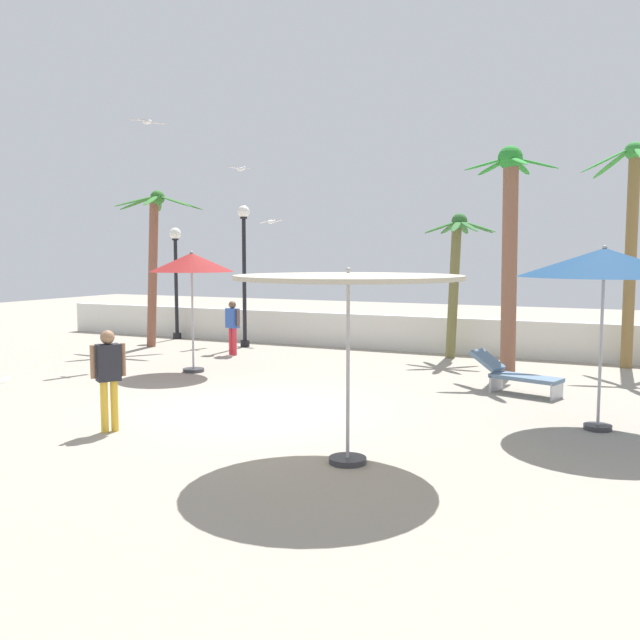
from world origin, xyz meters
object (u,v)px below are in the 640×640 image
at_px(guest_0, 233,323).
at_px(palm_tree_0, 154,247).
at_px(palm_tree_3, 456,264).
at_px(patio_umbrella_0, 192,264).
at_px(seagull_0, 271,222).
at_px(patio_umbrella_2, 348,285).
at_px(lamp_post_0, 244,260).
at_px(guest_1, 108,371).
at_px(palm_tree_2, 510,237).
at_px(lamp_post_1, 176,268).
at_px(palm_tree_1, 632,230).
at_px(seagull_2, 241,169).
at_px(patio_umbrella_1, 604,263).
at_px(lounge_chair_0, 515,374).
at_px(seagull_1, 147,122).

bearing_deg(guest_0, palm_tree_0, 171.65).
distance_m(palm_tree_0, palm_tree_3, 9.06).
bearing_deg(patio_umbrella_0, seagull_0, 101.97).
xyz_separation_m(patio_umbrella_2, lamp_post_0, (-7.47, 9.60, 0.23)).
bearing_deg(guest_0, seagull_0, 101.35).
relative_size(guest_1, seagull_0, 1.71).
height_order(palm_tree_2, guest_1, palm_tree_2).
xyz_separation_m(lamp_post_1, guest_1, (6.50, -10.45, -1.41)).
distance_m(palm_tree_1, seagull_2, 12.11).
xyz_separation_m(patio_umbrella_0, seagull_0, (-1.35, 6.36, 1.31)).
distance_m(lamp_post_0, seagull_0, 2.30).
relative_size(guest_1, seagull_2, 1.56).
relative_size(lamp_post_1, guest_1, 2.27).
xyz_separation_m(lamp_post_0, guest_0, (0.60, -1.65, -1.74)).
distance_m(patio_umbrella_1, guest_0, 11.01).
height_order(patio_umbrella_1, lounge_chair_0, patio_umbrella_1).
bearing_deg(patio_umbrella_0, palm_tree_0, 138.80).
distance_m(patio_umbrella_1, guest_1, 8.10).
xyz_separation_m(palm_tree_2, lounge_chair_0, (0.58, -2.37, -2.85)).
distance_m(patio_umbrella_1, palm_tree_2, 5.35).
bearing_deg(palm_tree_3, lamp_post_0, -175.90).
relative_size(patio_umbrella_2, seagull_0, 3.20).
bearing_deg(lamp_post_1, palm_tree_2, -10.91).
bearing_deg(palm_tree_0, lamp_post_1, 109.34).
relative_size(palm_tree_2, seagull_2, 5.11).
distance_m(palm_tree_2, seagull_0, 8.96).
bearing_deg(guest_1, seagull_2, 111.44).
distance_m(patio_umbrella_2, seagull_1, 11.50).
distance_m(palm_tree_3, seagull_2, 8.23).
xyz_separation_m(patio_umbrella_1, lamp_post_1, (-13.62, 6.98, -0.29)).
height_order(palm_tree_0, lounge_chair_0, palm_tree_0).
height_order(lamp_post_0, guest_1, lamp_post_0).
bearing_deg(patio_umbrella_2, lounge_chair_0, 77.53).
height_order(seagull_0, seagull_1, seagull_1).
xyz_separation_m(lamp_post_1, seagull_2, (2.05, 0.89, 3.26)).
height_order(patio_umbrella_1, palm_tree_2, palm_tree_2).
xyz_separation_m(patio_umbrella_0, guest_1, (2.12, -5.25, -1.63)).
distance_m(patio_umbrella_2, palm_tree_1, 10.83).
xyz_separation_m(lounge_chair_0, guest_0, (-8.15, 2.13, 0.52)).
xyz_separation_m(palm_tree_1, lamp_post_1, (-13.91, 0.10, -1.03)).
bearing_deg(palm_tree_2, guest_1, -120.20).
height_order(lamp_post_1, seagull_0, seagull_0).
xyz_separation_m(palm_tree_1, seagull_2, (-11.86, 0.99, 2.23)).
relative_size(guest_1, seagull_1, 1.49).
relative_size(patio_umbrella_0, seagull_0, 3.05).
height_order(palm_tree_1, seagull_2, seagull_2).
relative_size(patio_umbrella_2, seagull_2, 2.92).
height_order(patio_umbrella_0, patio_umbrella_1, patio_umbrella_1).
xyz_separation_m(lamp_post_0, seagull_2, (-1.10, 1.66, 3.00)).
distance_m(palm_tree_1, lamp_post_0, 10.81).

